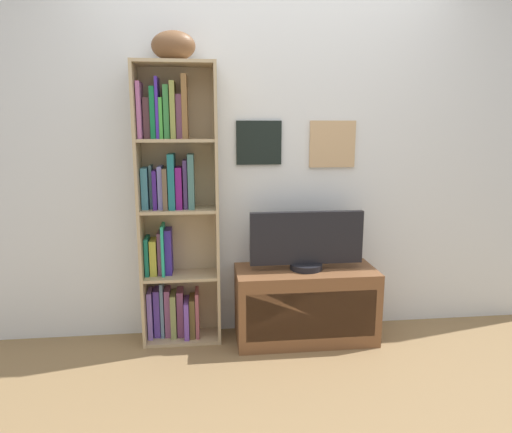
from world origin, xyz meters
The scene contains 6 objects.
ground centered at (0.00, 0.00, -0.02)m, with size 5.20×5.20×0.04m, color olive.
back_wall centered at (0.00, 1.13, 1.19)m, with size 4.80×0.08×2.38m.
bookshelf centered at (-0.64, 1.01, 0.89)m, with size 0.52×0.24×1.85m.
football centered at (-0.60, 0.98, 1.94)m, with size 0.27×0.18×0.18m, color brown.
tv_stand centered at (0.24, 0.89, 0.25)m, with size 0.95×0.41×0.50m.
television centered at (0.24, 0.89, 0.70)m, with size 0.76×0.22×0.40m.
Camera 1 is at (-0.42, -1.95, 1.45)m, focal length 31.45 mm.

